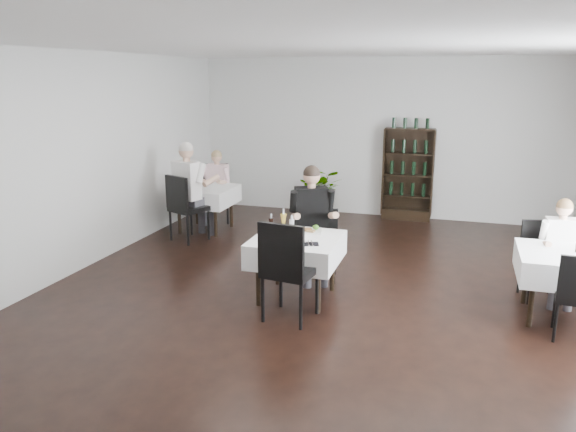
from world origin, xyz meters
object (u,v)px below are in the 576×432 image
Objects in this scene: diner_main at (312,215)px; main_table at (297,249)px; potted_tree at (323,191)px; wine_shelf at (408,175)px.

main_table is at bearing -90.96° from diner_main.
potted_tree is 0.60× the size of diner_main.
diner_main reaches higher than main_table.
wine_shelf reaches higher than main_table.
diner_main is at bearing -103.74° from wine_shelf.
diner_main is at bearing -78.50° from potted_tree.
diner_main is (0.01, 0.68, 0.27)m from main_table.
main_table is 0.73m from diner_main.
potted_tree is at bearing 101.50° from diner_main.
wine_shelf is at bearing 4.08° from potted_tree.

